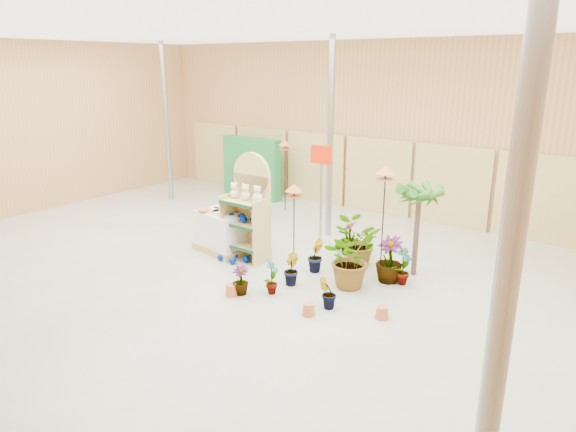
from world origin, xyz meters
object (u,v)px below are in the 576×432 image
at_px(pallet_stack, 227,230).
at_px(bird_table_front, 294,190).
at_px(display_shelf, 249,211).
at_px(potted_plant_2, 350,258).

height_order(pallet_stack, bird_table_front, bird_table_front).
bearing_deg(bird_table_front, pallet_stack, -175.19).
xyz_separation_m(pallet_stack, bird_table_front, (1.68, 0.14, 1.10)).
relative_size(display_shelf, bird_table_front, 1.32).
bearing_deg(display_shelf, bird_table_front, 9.59).
bearing_deg(bird_table_front, display_shelf, -170.72).
bearing_deg(bird_table_front, potted_plant_2, -8.89).
distance_m(display_shelf, potted_plant_2, 2.46).
distance_m(bird_table_front, potted_plant_2, 1.74).
bearing_deg(pallet_stack, display_shelf, 6.97).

